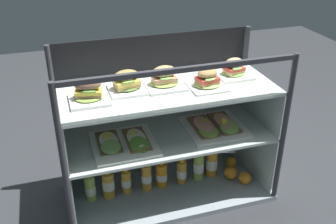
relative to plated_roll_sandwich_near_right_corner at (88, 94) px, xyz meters
name	(u,v)px	position (x,y,z in m)	size (l,w,h in m)	color
ground_plane	(168,194)	(0.42, 0.03, -0.76)	(6.00, 6.00, 0.02)	#2E3135
case_base_deck	(168,190)	(0.42, 0.03, -0.73)	(1.21, 0.53, 0.03)	#97A2A9
case_frame	(160,109)	(0.42, 0.19, -0.25)	(1.21, 0.53, 0.93)	#333338
riser_lower_tier	(168,163)	(0.42, 0.03, -0.53)	(1.15, 0.47, 0.37)	silver
shelf_lower_glass	(168,135)	(0.42, 0.03, -0.33)	(1.16, 0.49, 0.02)	silver
riser_upper_tier	(168,113)	(0.42, 0.03, -0.19)	(1.15, 0.47, 0.27)	silver
shelf_upper_glass	(168,90)	(0.42, 0.03, -0.05)	(1.16, 0.49, 0.02)	silver
plated_roll_sandwich_near_right_corner	(88,94)	(0.00, 0.00, 0.00)	(0.20, 0.20, 0.12)	white
plated_roll_sandwich_right_of_center	(127,83)	(0.21, 0.06, 0.00)	(0.19, 0.19, 0.12)	white
plated_roll_sandwich_mid_right	(164,79)	(0.41, 0.06, 0.00)	(0.21, 0.21, 0.12)	white
plated_roll_sandwich_far_left	(207,81)	(0.63, -0.02, 0.00)	(0.19, 0.19, 0.11)	white
plated_roll_sandwich_near_left_corner	(234,70)	(0.83, 0.07, 0.00)	(0.19, 0.19, 0.11)	white
open_sandwich_tray_near_left_corner	(124,143)	(0.16, -0.01, -0.31)	(0.34, 0.34, 0.06)	white
open_sandwich_tray_right_of_center	(215,126)	(0.70, 0.00, -0.31)	(0.34, 0.34, 0.07)	white
juice_bottle_front_middle	(90,187)	(-0.04, 0.07, -0.63)	(0.06, 0.06, 0.21)	#B4CC50
juice_bottle_front_left_end	(108,184)	(0.06, 0.07, -0.63)	(0.07, 0.07, 0.21)	gold
juice_bottle_back_center	(126,181)	(0.17, 0.07, -0.63)	(0.06, 0.06, 0.21)	gold
juice_bottle_near_post	(146,176)	(0.30, 0.06, -0.62)	(0.06, 0.06, 0.23)	gold
juice_bottle_back_right	(162,174)	(0.40, 0.07, -0.64)	(0.07, 0.07, 0.21)	orange
juice_bottle_back_left	(182,171)	(0.52, 0.07, -0.64)	(0.06, 0.06, 0.20)	gold
juice_bottle_front_second	(198,166)	(0.64, 0.07, -0.62)	(0.07, 0.07, 0.23)	#ADC84F
juice_bottle_tucked_behind	(212,163)	(0.73, 0.08, -0.63)	(0.07, 0.07, 0.22)	orange
orange_fruit_beside_bottles	(231,173)	(0.83, 0.01, -0.68)	(0.08, 0.08, 0.08)	orange
orange_fruit_near_left_post	(245,178)	(0.90, -0.07, -0.68)	(0.08, 0.08, 0.08)	orange
orange_fruit_rolled_forward	(231,162)	(0.89, 0.12, -0.68)	(0.07, 0.07, 0.07)	orange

